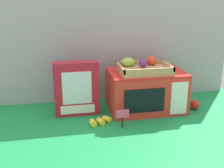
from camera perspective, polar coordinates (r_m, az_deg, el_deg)
ground_plane at (r=1.69m, az=1.36°, el=-5.82°), size 1.70×1.70×0.00m
display_back_panel at (r=1.83m, az=-0.36°, el=8.22°), size 1.61×0.03×0.74m
toy_microwave at (r=1.72m, az=6.78°, el=-1.31°), size 0.44×0.29×0.24m
food_groups_crate at (r=1.66m, az=6.22°, el=3.19°), size 0.29×0.21×0.08m
cookie_set_box at (r=1.64m, az=-7.08°, el=-0.93°), size 0.25×0.08×0.31m
price_sign at (r=1.49m, az=2.09°, el=-6.36°), size 0.07×0.01×0.10m
loose_toy_banana at (r=1.55m, az=-2.35°, el=-7.44°), size 0.13×0.09×0.03m
loose_toy_apple at (r=1.81m, az=16.22°, el=-3.95°), size 0.06×0.06×0.06m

